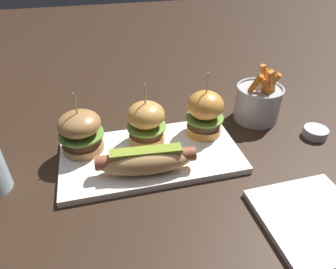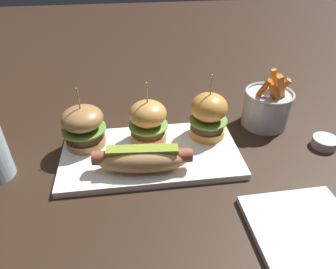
{
  "view_description": "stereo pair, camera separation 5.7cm",
  "coord_description": "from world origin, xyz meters",
  "px_view_note": "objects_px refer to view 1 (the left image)",
  "views": [
    {
      "loc": [
        -0.09,
        -0.5,
        0.42
      ],
      "look_at": [
        0.04,
        0.0,
        0.05
      ],
      "focal_mm": 32.65,
      "sensor_mm": 36.0,
      "label": 1
    },
    {
      "loc": [
        -0.03,
        -0.51,
        0.42
      ],
      "look_at": [
        0.04,
        0.0,
        0.05
      ],
      "focal_mm": 32.65,
      "sensor_mm": 36.0,
      "label": 2
    }
  ],
  "objects_px": {
    "slider_left": "(81,131)",
    "slider_center": "(145,123)",
    "fries_bucket": "(258,102)",
    "sauce_ramekin": "(315,132)",
    "slider_right": "(205,113)",
    "side_plate": "(313,219)",
    "platter_main": "(151,155)",
    "hot_dog": "(146,160)"
  },
  "relations": [
    {
      "from": "slider_left",
      "to": "side_plate",
      "type": "xyz_separation_m",
      "value": [
        0.37,
        -0.28,
        -0.05
      ]
    },
    {
      "from": "slider_center",
      "to": "fries_bucket",
      "type": "bearing_deg",
      "value": 9.73
    },
    {
      "from": "slider_left",
      "to": "sauce_ramekin",
      "type": "bearing_deg",
      "value": -6.65
    },
    {
      "from": "slider_right",
      "to": "hot_dog",
      "type": "bearing_deg",
      "value": -147.09
    },
    {
      "from": "hot_dog",
      "to": "fries_bucket",
      "type": "relative_size",
      "value": 1.34
    },
    {
      "from": "slider_right",
      "to": "side_plate",
      "type": "relative_size",
      "value": 0.86
    },
    {
      "from": "slider_center",
      "to": "fries_bucket",
      "type": "height_order",
      "value": "slider_center"
    },
    {
      "from": "hot_dog",
      "to": "sauce_ramekin",
      "type": "relative_size",
      "value": 3.47
    },
    {
      "from": "platter_main",
      "to": "hot_dog",
      "type": "xyz_separation_m",
      "value": [
        -0.02,
        -0.05,
        0.03
      ]
    },
    {
      "from": "hot_dog",
      "to": "side_plate",
      "type": "distance_m",
      "value": 0.31
    },
    {
      "from": "slider_left",
      "to": "side_plate",
      "type": "distance_m",
      "value": 0.46
    },
    {
      "from": "platter_main",
      "to": "sauce_ramekin",
      "type": "xyz_separation_m",
      "value": [
        0.39,
        -0.01,
        0.0
      ]
    },
    {
      "from": "hot_dog",
      "to": "fries_bucket",
      "type": "distance_m",
      "value": 0.34
    },
    {
      "from": "hot_dog",
      "to": "fries_bucket",
      "type": "xyz_separation_m",
      "value": [
        0.31,
        0.15,
        0.01
      ]
    },
    {
      "from": "slider_center",
      "to": "sauce_ramekin",
      "type": "xyz_separation_m",
      "value": [
        0.39,
        -0.06,
        -0.05
      ]
    },
    {
      "from": "sauce_ramekin",
      "to": "slider_center",
      "type": "bearing_deg",
      "value": 171.85
    },
    {
      "from": "slider_left",
      "to": "fries_bucket",
      "type": "distance_m",
      "value": 0.43
    },
    {
      "from": "hot_dog",
      "to": "side_plate",
      "type": "bearing_deg",
      "value": -35.57
    },
    {
      "from": "slider_left",
      "to": "platter_main",
      "type": "bearing_deg",
      "value": -18.76
    },
    {
      "from": "slider_center",
      "to": "sauce_ramekin",
      "type": "bearing_deg",
      "value": -8.15
    },
    {
      "from": "slider_left",
      "to": "side_plate",
      "type": "relative_size",
      "value": 0.78
    },
    {
      "from": "slider_center",
      "to": "slider_right",
      "type": "distance_m",
      "value": 0.14
    },
    {
      "from": "fries_bucket",
      "to": "sauce_ramekin",
      "type": "xyz_separation_m",
      "value": [
        0.1,
        -0.11,
        -0.04
      ]
    },
    {
      "from": "slider_right",
      "to": "slider_left",
      "type": "bearing_deg",
      "value": 179.47
    },
    {
      "from": "platter_main",
      "to": "fries_bucket",
      "type": "height_order",
      "value": "fries_bucket"
    },
    {
      "from": "slider_right",
      "to": "side_plate",
      "type": "height_order",
      "value": "slider_right"
    },
    {
      "from": "slider_left",
      "to": "fries_bucket",
      "type": "xyz_separation_m",
      "value": [
        0.43,
        0.05,
        -0.01
      ]
    },
    {
      "from": "platter_main",
      "to": "slider_center",
      "type": "xyz_separation_m",
      "value": [
        -0.0,
        0.04,
        0.06
      ]
    },
    {
      "from": "slider_left",
      "to": "sauce_ramekin",
      "type": "height_order",
      "value": "slider_left"
    },
    {
      "from": "slider_right",
      "to": "platter_main",
      "type": "bearing_deg",
      "value": -161.69
    },
    {
      "from": "platter_main",
      "to": "slider_right",
      "type": "height_order",
      "value": "slider_right"
    },
    {
      "from": "hot_dog",
      "to": "sauce_ramekin",
      "type": "distance_m",
      "value": 0.41
    },
    {
      "from": "hot_dog",
      "to": "fries_bucket",
      "type": "bearing_deg",
      "value": 25.26
    },
    {
      "from": "slider_right",
      "to": "side_plate",
      "type": "distance_m",
      "value": 0.3
    },
    {
      "from": "fries_bucket",
      "to": "sauce_ramekin",
      "type": "relative_size",
      "value": 2.58
    },
    {
      "from": "sauce_ramekin",
      "to": "hot_dog",
      "type": "bearing_deg",
      "value": -174.47
    },
    {
      "from": "fries_bucket",
      "to": "platter_main",
      "type": "bearing_deg",
      "value": -162.47
    },
    {
      "from": "slider_left",
      "to": "slider_center",
      "type": "relative_size",
      "value": 0.96
    },
    {
      "from": "slider_center",
      "to": "side_plate",
      "type": "distance_m",
      "value": 0.36
    },
    {
      "from": "platter_main",
      "to": "slider_center",
      "type": "relative_size",
      "value": 2.66
    },
    {
      "from": "fries_bucket",
      "to": "sauce_ramekin",
      "type": "distance_m",
      "value": 0.15
    },
    {
      "from": "hot_dog",
      "to": "slider_center",
      "type": "bearing_deg",
      "value": 80.9
    }
  ]
}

